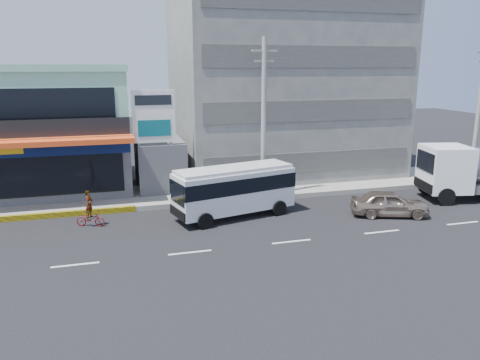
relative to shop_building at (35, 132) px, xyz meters
name	(u,v)px	position (x,y,z in m)	size (l,w,h in m)	color
ground	(190,253)	(8.00, -13.95, -4.00)	(120.00, 120.00, 0.00)	black
sidewalk	(239,190)	(13.00, -4.45, -3.85)	(70.00, 5.00, 0.30)	gray
shop_building	(35,132)	(0.00, 0.00, 0.00)	(12.40, 11.70, 8.00)	#444448
concrete_building	(281,83)	(18.00, 1.05, 3.00)	(16.00, 12.00, 14.00)	gray
gap_structure	(159,164)	(8.00, -1.95, -2.25)	(3.00, 6.00, 3.50)	#444448
satellite_dish	(160,140)	(8.00, -2.95, -0.42)	(1.50, 1.50, 0.15)	slate
billboard	(154,123)	(7.50, -4.75, 0.93)	(2.60, 0.18, 6.90)	gray
utility_pole_near	(264,119)	(14.00, -6.55, 1.15)	(1.60, 0.30, 10.00)	#999993
utility_pole_far	(478,112)	(30.00, -6.55, 1.15)	(1.60, 0.30, 10.00)	#999993
minibus	(234,187)	(11.34, -9.40, -2.29)	(7.16, 3.72, 2.86)	silver
sedan	(390,203)	(19.88, -11.67, -3.27)	(1.72, 4.28, 1.46)	tan
motorcycle_rider	(90,214)	(3.53, -8.89, -3.35)	(1.63, 1.05, 1.97)	#5B0D14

